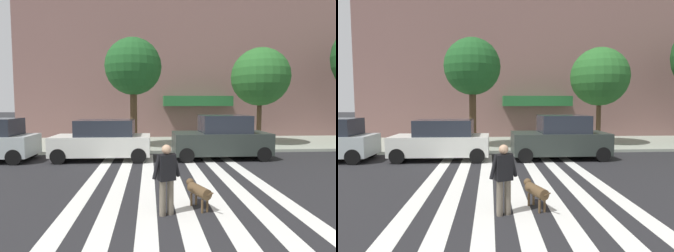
# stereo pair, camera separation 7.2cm
# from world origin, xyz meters

# --- Properties ---
(ground_plane) EXTENTS (160.00, 160.00, 0.00)m
(ground_plane) POSITION_xyz_m (0.00, 7.08, 0.00)
(ground_plane) COLOR #232326
(sidewalk_far) EXTENTS (80.00, 6.00, 0.15)m
(sidewalk_far) POSITION_xyz_m (0.00, 17.17, 0.07)
(sidewalk_far) COLOR #989F8F
(sidewalk_far) RESTS_ON ground_plane
(crosswalk_stripes) EXTENTS (5.85, 13.57, 0.01)m
(crosswalk_stripes) POSITION_xyz_m (-0.54, 7.08, 0.00)
(crosswalk_stripes) COLOR silver
(crosswalk_stripes) RESTS_ON ground_plane
(parked_car_behind_first) EXTENTS (4.39, 1.94, 1.83)m
(parked_car_behind_first) POSITION_xyz_m (-3.48, 12.76, 0.90)
(parked_car_behind_first) COLOR silver
(parked_car_behind_first) RESTS_ON ground_plane
(parked_car_third_in_line) EXTENTS (4.43, 2.05, 2.02)m
(parked_car_third_in_line) POSITION_xyz_m (1.99, 12.76, 0.95)
(parked_car_third_in_line) COLOR #2B332F
(parked_car_third_in_line) RESTS_ON ground_plane
(street_tree_nearest) EXTENTS (3.09, 3.09, 5.98)m
(street_tree_nearest) POSITION_xyz_m (-2.24, 15.43, 4.54)
(street_tree_nearest) COLOR #4C3823
(street_tree_nearest) RESTS_ON sidewalk_far
(street_tree_middle) EXTENTS (3.38, 3.38, 5.67)m
(street_tree_middle) POSITION_xyz_m (5.12, 16.08, 4.12)
(street_tree_middle) COLOR #4C3823
(street_tree_middle) RESTS_ON sidewalk_far
(pedestrian_dog_walker) EXTENTS (0.69, 0.36, 1.64)m
(pedestrian_dog_walker) POSITION_xyz_m (-0.99, 6.25, 0.93)
(pedestrian_dog_walker) COLOR #6B6051
(pedestrian_dog_walker) RESTS_ON ground_plane
(dog_on_leash) EXTENTS (0.55, 1.09, 0.65)m
(dog_on_leash) POSITION_xyz_m (-0.20, 6.63, 0.44)
(dog_on_leash) COLOR brown
(dog_on_leash) RESTS_ON ground_plane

